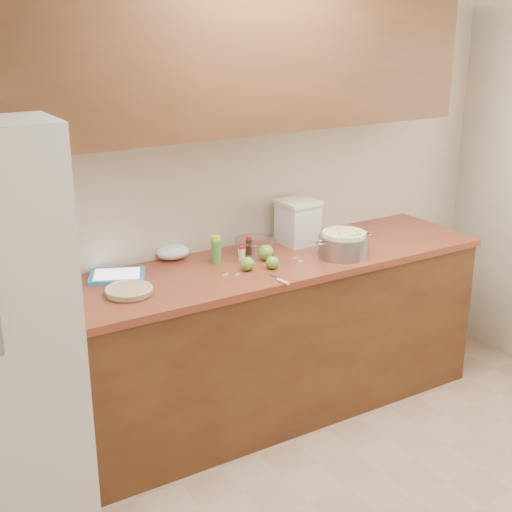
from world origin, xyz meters
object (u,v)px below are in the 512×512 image
colander (343,244)px  tablet (117,276)px  flour_canister (298,222)px  pie (129,291)px

colander → tablet: size_ratio=1.10×
flour_canister → pie: bearing=-168.4°
pie → flour_canister: flour_canister is taller
tablet → pie: bearing=-74.0°
pie → colander: (1.21, -0.08, 0.05)m
flour_canister → tablet: size_ratio=0.76×
pie → colander: size_ratio=0.63×
colander → flour_canister: flour_canister is taller
colander → tablet: colander is taller
colander → flour_canister: (-0.09, 0.32, 0.06)m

